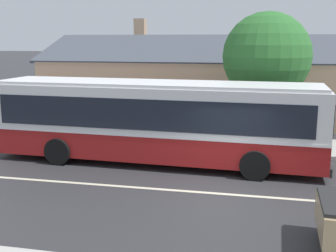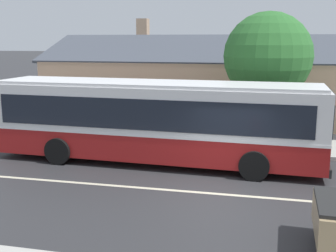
{
  "view_description": "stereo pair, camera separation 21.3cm",
  "coord_description": "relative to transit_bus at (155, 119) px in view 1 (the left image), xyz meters",
  "views": [
    {
      "loc": [
        0.83,
        -12.02,
        4.53
      ],
      "look_at": [
        -2.49,
        3.44,
        1.29
      ],
      "focal_mm": 45.0,
      "sensor_mm": 36.0,
      "label": 1
    },
    {
      "loc": [
        1.04,
        -11.97,
        4.53
      ],
      "look_at": [
        -2.49,
        3.44,
        1.29
      ],
      "focal_mm": 45.0,
      "sensor_mm": 36.0,
      "label": 2
    }
  ],
  "objects": [
    {
      "name": "lane_divider_stripe",
      "position": [
        2.87,
        -2.9,
        -1.63
      ],
      "size": [
        60.0,
        0.16,
        0.01
      ],
      "primitive_type": "cube",
      "color": "beige",
      "rests_on": "ground"
    },
    {
      "name": "bench_down_street",
      "position": [
        -3.56,
        2.54,
        -1.07
      ],
      "size": [
        1.64,
        0.51,
        0.94
      ],
      "color": "brown",
      "rests_on": "sidewalk_far"
    },
    {
      "name": "transit_bus",
      "position": [
        0.0,
        0.0,
        0.0
      ],
      "size": [
        12.36,
        3.09,
        3.02
      ],
      "color": "maroon",
      "rests_on": "ground"
    },
    {
      "name": "bus_stop_sign",
      "position": [
        5.89,
        2.09,
        0.01
      ],
      "size": [
        0.36,
        0.07,
        2.4
      ],
      "color": "gray",
      "rests_on": "sidewalk_far"
    },
    {
      "name": "street_tree_primary",
      "position": [
        4.01,
        3.88,
        2.19
      ],
      "size": [
        3.8,
        3.8,
        5.74
      ],
      "color": "#4C3828",
      "rests_on": "ground"
    },
    {
      "name": "community_building",
      "position": [
        1.66,
        11.11,
        0.15
      ],
      "size": [
        20.9,
        9.2,
        5.88
      ],
      "color": "tan",
      "rests_on": "ground"
    },
    {
      "name": "bench_by_building",
      "position": [
        -7.9,
        2.66,
        -1.06
      ],
      "size": [
        1.72,
        0.51,
        0.94
      ],
      "color": "brown",
      "rests_on": "sidewalk_far"
    },
    {
      "name": "ground_plane",
      "position": [
        2.87,
        -2.9,
        -1.63
      ],
      "size": [
        300.0,
        300.0,
        0.0
      ],
      "primitive_type": "plane",
      "color": "#2D2D30"
    },
    {
      "name": "sidewalk_far",
      "position": [
        2.87,
        3.1,
        -1.56
      ],
      "size": [
        60.0,
        3.0,
        0.15
      ],
      "primitive_type": "cube",
      "color": "#ADAAA3",
      "rests_on": "ground"
    }
  ]
}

